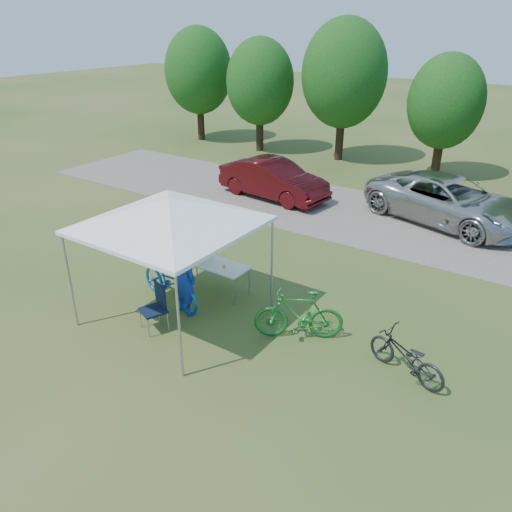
{
  "coord_description": "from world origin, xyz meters",
  "views": [
    {
      "loc": [
        6.72,
        -6.79,
        5.93
      ],
      "look_at": [
        0.74,
        2.0,
        0.86
      ],
      "focal_mm": 35.0,
      "sensor_mm": 36.0,
      "label": 1
    }
  ],
  "objects_px": {
    "cooler": "(203,253)",
    "bike_blue": "(170,282)",
    "folding_table": "(214,265)",
    "folding_chair": "(157,303)",
    "bike_dark": "(406,356)",
    "sedan": "(273,179)",
    "bike_green": "(299,314)",
    "cyclist": "(184,276)",
    "minivan": "(448,200)"
  },
  "relations": [
    {
      "from": "cooler",
      "to": "bike_blue",
      "type": "height_order",
      "value": "cooler"
    },
    {
      "from": "folding_table",
      "to": "cooler",
      "type": "relative_size",
      "value": 3.54
    },
    {
      "from": "folding_chair",
      "to": "bike_dark",
      "type": "relative_size",
      "value": 0.6
    },
    {
      "from": "bike_blue",
      "to": "sedan",
      "type": "xyz_separation_m",
      "value": [
        -2.06,
        7.6,
        0.18
      ]
    },
    {
      "from": "bike_green",
      "to": "sedan",
      "type": "height_order",
      "value": "sedan"
    },
    {
      "from": "cooler",
      "to": "bike_green",
      "type": "relative_size",
      "value": 0.27
    },
    {
      "from": "cooler",
      "to": "folding_table",
      "type": "bearing_deg",
      "value": 0.0
    },
    {
      "from": "cooler",
      "to": "cyclist",
      "type": "distance_m",
      "value": 1.25
    },
    {
      "from": "bike_green",
      "to": "minivan",
      "type": "bearing_deg",
      "value": 144.0
    },
    {
      "from": "bike_blue",
      "to": "folding_table",
      "type": "bearing_deg",
      "value": -10.56
    },
    {
      "from": "cyclist",
      "to": "bike_green",
      "type": "distance_m",
      "value": 2.64
    },
    {
      "from": "cyclist",
      "to": "minivan",
      "type": "xyz_separation_m",
      "value": [
        3.26,
        8.78,
        -0.17
      ]
    },
    {
      "from": "cooler",
      "to": "sedan",
      "type": "height_order",
      "value": "sedan"
    },
    {
      "from": "folding_chair",
      "to": "bike_green",
      "type": "bearing_deg",
      "value": 49.06
    },
    {
      "from": "cyclist",
      "to": "bike_dark",
      "type": "bearing_deg",
      "value": -161.91
    },
    {
      "from": "bike_blue",
      "to": "bike_green",
      "type": "bearing_deg",
      "value": -69.83
    },
    {
      "from": "sedan",
      "to": "bike_dark",
      "type": "bearing_deg",
      "value": -127.61
    },
    {
      "from": "folding_table",
      "to": "sedan",
      "type": "height_order",
      "value": "sedan"
    },
    {
      "from": "bike_blue",
      "to": "minivan",
      "type": "bearing_deg",
      "value": -11.42
    },
    {
      "from": "bike_blue",
      "to": "bike_dark",
      "type": "height_order",
      "value": "bike_blue"
    },
    {
      "from": "cooler",
      "to": "bike_dark",
      "type": "height_order",
      "value": "cooler"
    },
    {
      "from": "bike_dark",
      "to": "sedan",
      "type": "relative_size",
      "value": 0.39
    },
    {
      "from": "folding_chair",
      "to": "bike_green",
      "type": "height_order",
      "value": "bike_green"
    },
    {
      "from": "cooler",
      "to": "cyclist",
      "type": "height_order",
      "value": "cyclist"
    },
    {
      "from": "folding_table",
      "to": "minivan",
      "type": "bearing_deg",
      "value": 66.09
    },
    {
      "from": "folding_table",
      "to": "bike_dark",
      "type": "relative_size",
      "value": 1.08
    },
    {
      "from": "cooler",
      "to": "minivan",
      "type": "xyz_separation_m",
      "value": [
        3.7,
        7.61,
        -0.14
      ]
    },
    {
      "from": "bike_dark",
      "to": "cooler",
      "type": "bearing_deg",
      "value": -78.97
    },
    {
      "from": "cyclist",
      "to": "bike_blue",
      "type": "relative_size",
      "value": 0.91
    },
    {
      "from": "folding_table",
      "to": "minivan",
      "type": "distance_m",
      "value": 8.33
    },
    {
      "from": "folding_table",
      "to": "bike_blue",
      "type": "relative_size",
      "value": 0.86
    },
    {
      "from": "folding_table",
      "to": "folding_chair",
      "type": "relative_size",
      "value": 1.8
    },
    {
      "from": "bike_green",
      "to": "cooler",
      "type": "bearing_deg",
      "value": -132.59
    },
    {
      "from": "bike_dark",
      "to": "minivan",
      "type": "height_order",
      "value": "minivan"
    },
    {
      "from": "folding_chair",
      "to": "bike_blue",
      "type": "height_order",
      "value": "bike_blue"
    },
    {
      "from": "bike_dark",
      "to": "minivan",
      "type": "distance_m",
      "value": 8.33
    },
    {
      "from": "cyclist",
      "to": "bike_dark",
      "type": "xyz_separation_m",
      "value": [
        4.76,
        0.59,
        -0.5
      ]
    },
    {
      "from": "folding_chair",
      "to": "cyclist",
      "type": "height_order",
      "value": "cyclist"
    },
    {
      "from": "folding_table",
      "to": "sedan",
      "type": "xyz_separation_m",
      "value": [
        -2.5,
        6.56,
        0.04
      ]
    },
    {
      "from": "cyclist",
      "to": "sedan",
      "type": "bearing_deg",
      "value": -60.33
    },
    {
      "from": "cooler",
      "to": "minivan",
      "type": "distance_m",
      "value": 8.46
    },
    {
      "from": "folding_chair",
      "to": "sedan",
      "type": "bearing_deg",
      "value": 128.92
    },
    {
      "from": "minivan",
      "to": "bike_dark",
      "type": "bearing_deg",
      "value": -153.24
    },
    {
      "from": "cooler",
      "to": "bike_blue",
      "type": "bearing_deg",
      "value": -96.26
    },
    {
      "from": "folding_table",
      "to": "bike_blue",
      "type": "height_order",
      "value": "bike_blue"
    },
    {
      "from": "bike_green",
      "to": "cyclist",
      "type": "bearing_deg",
      "value": -108.69
    },
    {
      "from": "cooler",
      "to": "bike_green",
      "type": "height_order",
      "value": "bike_green"
    },
    {
      "from": "cyclist",
      "to": "folding_chair",
      "type": "bearing_deg",
      "value": 94.16
    },
    {
      "from": "bike_blue",
      "to": "minivan",
      "type": "distance_m",
      "value": 9.45
    },
    {
      "from": "bike_blue",
      "to": "sedan",
      "type": "distance_m",
      "value": 7.87
    }
  ]
}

